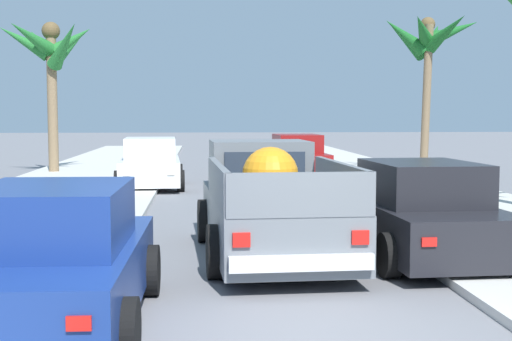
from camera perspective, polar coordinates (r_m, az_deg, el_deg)
name	(u,v)px	position (r m, az deg, el deg)	size (l,w,h in m)	color
sidewalk_left	(55,200)	(19.59, -15.48, -2.20)	(5.08, 60.00, 0.12)	beige
sidewalk_right	(417,196)	(20.07, 12.49, -1.99)	(5.08, 60.00, 0.12)	beige
curb_left	(99,200)	(19.40, -12.18, -2.23)	(0.16, 60.00, 0.10)	silver
curb_right	(375,197)	(19.77, 9.32, -2.07)	(0.16, 60.00, 0.10)	silver
pickup_truck	(270,206)	(11.76, 1.08, -2.78)	(2.39, 5.29, 1.81)	slate
car_left_near	(54,262)	(8.10, -15.52, -6.90)	(2.07, 4.28, 1.54)	navy
car_right_near	(297,157)	(26.19, 3.20, 1.04)	(2.17, 4.32, 1.54)	maroon
car_left_mid	(420,214)	(11.78, 12.72, -3.31)	(2.19, 4.33, 1.54)	black
car_right_mid	(150,164)	(22.70, -8.26, 0.47)	(2.18, 4.32, 1.54)	silver
palm_tree_left_mid	(428,42)	(27.67, 13.30, 9.78)	(3.76, 3.67, 5.89)	#846B4C
palm_tree_right_mid	(51,51)	(28.27, -15.77, 8.97)	(3.57, 3.85, 5.68)	#846B4C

